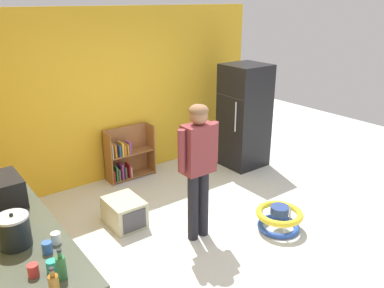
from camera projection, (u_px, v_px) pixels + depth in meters
ground_plane at (212, 234)px, 4.99m from camera, size 12.00×12.00×0.00m
back_wall at (120, 95)px, 6.25m from camera, size 5.20×0.06×2.70m
kitchen_counter at (27, 272)px, 3.60m from camera, size 0.65×2.25×0.90m
refrigerator at (244, 116)px, 6.79m from camera, size 0.73×0.68×1.78m
bookshelf at (126, 156)px, 6.43m from camera, size 0.80×0.28×0.85m
standing_person at (198, 160)px, 4.59m from camera, size 0.57×0.22×1.70m
baby_walker at (279, 218)px, 5.05m from camera, size 0.60×0.60×0.32m
pet_carrier at (124, 212)px, 5.14m from camera, size 0.42×0.55×0.36m
microwave at (2, 191)px, 3.84m from camera, size 0.37×0.48×0.28m
crock_pot at (14, 231)px, 3.19m from camera, size 0.26×0.26×0.30m
amber_bottle at (54, 286)px, 2.64m from camera, size 0.07×0.07×0.25m
green_glass_bottle at (61, 267)px, 2.83m from camera, size 0.07×0.07×0.25m
white_cup at (56, 238)px, 3.25m from camera, size 0.08×0.08×0.09m
red_cup at (33, 270)px, 2.87m from camera, size 0.08×0.08×0.09m
teal_cup at (52, 266)px, 2.91m from camera, size 0.08×0.08×0.09m
blue_cup at (47, 247)px, 3.13m from camera, size 0.08×0.08×0.09m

